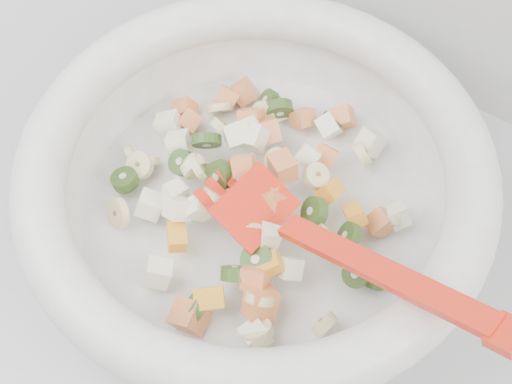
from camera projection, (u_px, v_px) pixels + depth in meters
The scene contains 2 objects.
counter at pixel (206, 379), 1.03m from camera, with size 2.00×0.60×0.90m, color #A7A7AD.
mixing_bowl at pixel (256, 184), 0.60m from camera, with size 0.43×0.40×0.15m.
Camera 1 is at (0.24, 1.22, 1.47)m, focal length 50.00 mm.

